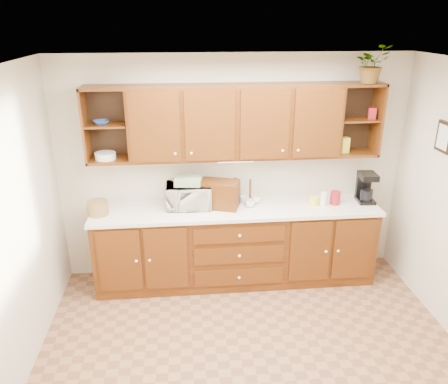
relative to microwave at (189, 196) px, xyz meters
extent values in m
plane|color=#8D6041|center=(0.53, -1.52, -1.08)|extent=(4.00, 4.00, 0.00)
plane|color=white|center=(0.53, -1.52, 1.52)|extent=(4.00, 4.00, 0.00)
plane|color=beige|center=(0.53, 0.23, 0.22)|extent=(4.00, 0.00, 4.00)
cube|color=#3D1907|center=(0.53, -0.07, -0.63)|extent=(3.20, 0.60, 0.90)
cube|color=white|center=(0.53, -0.08, -0.16)|extent=(3.24, 0.64, 0.04)
cube|color=#3D1907|center=(0.53, 0.07, 0.81)|extent=(2.30, 0.33, 0.80)
cube|color=black|center=(-0.84, 0.22, 0.81)|extent=(0.45, 0.02, 0.80)
cube|color=black|center=(1.91, 0.22, 0.81)|extent=(0.45, 0.02, 0.80)
cube|color=#3D1907|center=(-0.84, 0.07, 0.81)|extent=(0.43, 0.30, 0.02)
cube|color=#3D1907|center=(1.91, 0.07, 0.81)|extent=(0.43, 0.30, 0.02)
cube|color=#3D1907|center=(1.91, 0.07, 1.20)|extent=(0.45, 0.33, 0.03)
cube|color=white|center=(0.53, 0.02, 0.39)|extent=(0.40, 0.05, 0.02)
cube|color=black|center=(2.51, -0.62, 0.77)|extent=(0.03, 0.24, 0.30)
cylinder|color=olive|center=(-0.99, -0.11, -0.06)|extent=(0.27, 0.27, 0.15)
imported|color=beige|center=(0.00, 0.00, 0.00)|extent=(0.50, 0.34, 0.27)
cube|color=#DFE76C|center=(0.00, 0.00, 0.18)|extent=(0.31, 0.25, 0.09)
cylinder|color=black|center=(0.54, 0.09, 0.01)|extent=(0.08, 0.08, 0.29)
cylinder|color=olive|center=(-0.05, 0.13, -0.13)|extent=(0.35, 0.14, 0.34)
cube|color=#3D1907|center=(0.34, -0.02, 0.01)|extent=(0.49, 0.39, 0.30)
cylinder|color=#3D1907|center=(0.70, 0.01, 0.01)|extent=(0.02, 0.02, 0.30)
cylinder|color=#3D1907|center=(0.70, 0.01, -0.13)|extent=(0.12, 0.12, 0.02)
imported|color=white|center=(0.78, 0.04, -0.09)|extent=(0.15, 0.15, 0.09)
imported|color=white|center=(0.64, 0.06, -0.09)|extent=(0.15, 0.15, 0.09)
imported|color=white|center=(0.69, -0.07, -0.09)|extent=(0.15, 0.15, 0.09)
cylinder|color=maroon|center=(1.68, -0.08, -0.06)|extent=(0.15, 0.15, 0.15)
cylinder|color=white|center=(1.53, -0.12, -0.05)|extent=(0.09, 0.09, 0.16)
cylinder|color=yellow|center=(1.42, -0.09, -0.09)|extent=(0.12, 0.12, 0.10)
cube|color=black|center=(2.05, -0.04, -0.12)|extent=(0.20, 0.25, 0.04)
cube|color=black|center=(2.05, 0.05, 0.03)|extent=(0.17, 0.07, 0.30)
cube|color=black|center=(2.05, -0.04, 0.18)|extent=(0.20, 0.25, 0.07)
cylinder|color=black|center=(2.05, -0.06, -0.04)|extent=(0.15, 0.15, 0.13)
imported|color=#26448B|center=(-0.89, 0.05, 0.84)|extent=(0.21, 0.21, 0.04)
cylinder|color=white|center=(-0.88, 0.06, 0.48)|extent=(0.30, 0.30, 0.07)
cube|color=yellow|center=(1.76, 0.04, 0.53)|extent=(0.12, 0.10, 0.17)
cube|color=maroon|center=(2.04, 0.04, 0.88)|extent=(0.10, 0.09, 0.12)
imported|color=#999999|center=(1.96, 0.01, 1.41)|extent=(0.43, 0.40, 0.40)
camera|label=1|loc=(-0.04, -4.55, 1.86)|focal=35.00mm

